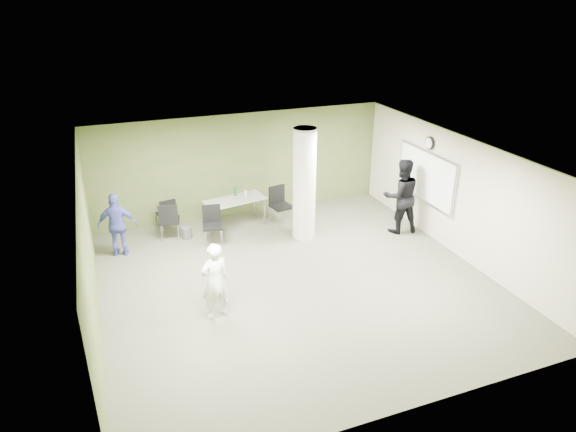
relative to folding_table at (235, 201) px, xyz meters
name	(u,v)px	position (x,y,z in m)	size (l,w,h in m)	color
floor	(296,282)	(0.43, -3.23, -0.70)	(8.00, 8.00, 0.00)	#555443
ceiling	(297,157)	(0.43, -3.23, 2.10)	(8.00, 8.00, 0.00)	white
wall_back	(242,165)	(0.43, 0.77, 0.70)	(8.00, 0.02, 2.80)	#475C2B
wall_left	(89,256)	(-3.57, -3.23, 0.70)	(0.02, 8.00, 2.80)	#475C2B
wall_right_cream	(459,196)	(4.43, -3.23, 0.70)	(0.02, 8.00, 2.80)	beige
column	(304,184)	(1.43, -1.23, 0.70)	(0.56, 0.56, 2.80)	silver
whiteboard	(426,176)	(4.35, -2.03, 0.80)	(0.05, 2.30, 1.30)	silver
wall_clock	(429,143)	(4.35, -2.03, 1.65)	(0.06, 0.32, 0.32)	black
folding_table	(235,201)	(0.00, 0.00, 0.00)	(1.69, 0.98, 1.00)	#9C9B96
wastebasket	(187,233)	(-1.36, -0.28, -0.56)	(0.26, 0.26, 0.30)	#4C4C4C
chair_back_left	(169,219)	(-1.76, -0.22, -0.13)	(0.58, 0.58, 0.98)	black
chair_back_right	(167,212)	(-1.72, 0.34, -0.19)	(0.51, 0.51, 0.88)	black
chair_table_left	(212,221)	(-0.79, -0.72, -0.15)	(0.54, 0.54, 0.94)	black
chair_table_right	(279,202)	(1.15, -0.21, -0.11)	(0.59, 0.59, 1.01)	black
woman_white	(215,281)	(-1.46, -3.86, 0.07)	(0.57, 0.37, 1.56)	white
man_black	(401,196)	(3.83, -1.83, 0.27)	(0.94, 0.74, 1.94)	black
man_blue	(118,225)	(-2.97, -0.60, 0.06)	(0.90, 0.37, 1.54)	#454BAC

